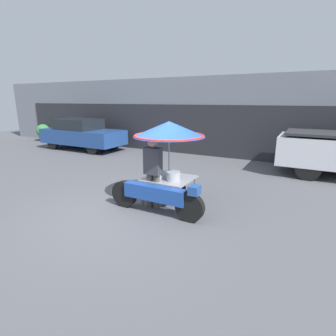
# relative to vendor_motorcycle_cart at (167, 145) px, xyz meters

# --- Properties ---
(ground_plane) EXTENTS (36.00, 36.00, 0.00)m
(ground_plane) POSITION_rel_vendor_motorcycle_cart_xyz_m (-0.58, -0.86, -1.44)
(ground_plane) COLOR #56565B
(shopfront_building) EXTENTS (28.00, 2.06, 3.39)m
(shopfront_building) POSITION_rel_vendor_motorcycle_cart_xyz_m (-0.58, 6.79, 0.24)
(shopfront_building) COLOR gray
(shopfront_building) RESTS_ON ground
(vendor_motorcycle_cart) EXTENTS (2.26, 1.63, 1.95)m
(vendor_motorcycle_cart) POSITION_rel_vendor_motorcycle_cart_xyz_m (0.00, 0.00, 0.00)
(vendor_motorcycle_cart) COLOR black
(vendor_motorcycle_cart) RESTS_ON ground
(vendor_person) EXTENTS (0.38, 0.22, 1.62)m
(vendor_person) POSITION_rel_vendor_motorcycle_cart_xyz_m (-0.21, -0.28, -0.54)
(vendor_person) COLOR #4C473D
(vendor_person) RESTS_ON ground
(parked_car) EXTENTS (4.27, 1.71, 1.50)m
(parked_car) POSITION_rel_vendor_motorcycle_cart_xyz_m (-7.17, 4.31, -0.67)
(parked_car) COLOR black
(parked_car) RESTS_ON ground
(potted_plant) EXTENTS (0.79, 0.79, 1.00)m
(potted_plant) POSITION_rel_vendor_motorcycle_cart_xyz_m (-11.28, 5.19, -0.86)
(potted_plant) COLOR brown
(potted_plant) RESTS_ON ground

